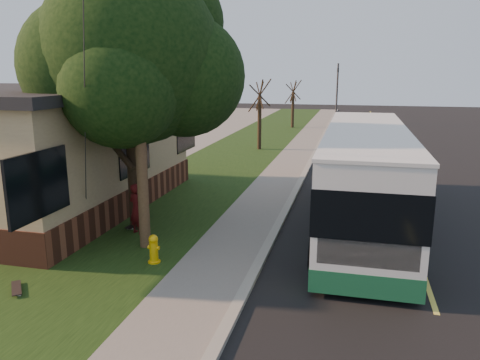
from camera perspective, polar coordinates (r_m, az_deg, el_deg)
name	(u,v)px	position (r m, az deg, el deg)	size (l,w,h in m)	color
ground	(254,275)	(11.55, 1.72, -11.51)	(120.00, 120.00, 0.00)	black
road	(395,187)	(20.92, 18.37, -0.83)	(8.00, 80.00, 0.01)	black
curb	(301,181)	(20.94, 7.43, -0.10)	(0.25, 80.00, 0.12)	gray
sidewalk	(279,180)	(21.07, 4.73, 0.00)	(2.00, 80.00, 0.08)	slate
grass_verge	(204,176)	(21.87, -4.36, 0.48)	(5.00, 80.00, 0.07)	black
building_lot	(20,166)	(26.68, -25.26, 1.52)	(15.00, 80.00, 0.04)	slate
fire_hydrant	(154,249)	(12.14, -10.48, -8.26)	(0.32, 0.32, 0.74)	#EBB60C
utility_pole	(137,79)	(12.52, -12.42, 11.99)	(2.86, 3.21, 9.07)	#473321
leafy_tree	(134,59)	(14.39, -12.77, 14.22)	(6.30, 6.00, 7.80)	black
bare_tree_near	(260,116)	(28.96, 2.40, 7.86)	(1.38, 1.21, 4.31)	black
bare_tree_far	(293,105)	(40.70, 6.47, 9.11)	(1.38, 1.21, 4.03)	black
traffic_signal	(337,90)	(44.34, 11.75, 10.75)	(0.18, 0.22, 5.50)	#2D2D30
transit_bus	(365,173)	(15.37, 14.96, 0.79)	(2.63, 11.41, 3.09)	silver
skateboarder	(137,209)	(14.21, -12.49, -3.44)	(0.56, 0.37, 1.53)	#480E10
skateboard_main	(136,224)	(15.06, -12.62, -5.31)	(0.33, 0.90, 0.08)	black
skateboard_spare	(16,288)	(11.73, -25.60, -11.81)	(0.66, 0.73, 0.07)	black
dumpster	(71,189)	(17.74, -19.88, -1.05)	(1.67, 1.41, 1.33)	black
distant_car	(372,125)	(38.25, 15.82, 6.42)	(1.56, 3.88, 1.32)	black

